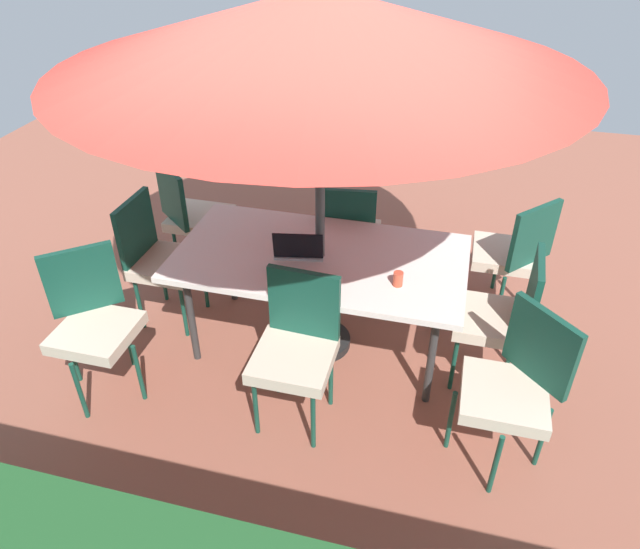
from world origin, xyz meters
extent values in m
cube|color=#935442|center=(0.00, 0.00, -0.01)|extent=(10.00, 10.00, 0.02)
cube|color=silver|center=(0.00, 0.00, 0.75)|extent=(1.91, 1.02, 0.04)
cylinder|color=#333333|center=(-0.81, -0.36, 0.36)|extent=(0.05, 0.05, 0.73)
cylinder|color=#333333|center=(0.81, -0.36, 0.36)|extent=(0.05, 0.05, 0.73)
cylinder|color=#333333|center=(-0.81, 0.36, 0.36)|extent=(0.05, 0.05, 0.73)
cylinder|color=#333333|center=(0.81, 0.36, 0.36)|extent=(0.05, 0.05, 0.73)
cylinder|color=#4C4C4C|center=(0.00, 0.00, 1.16)|extent=(0.06, 0.06, 2.33)
cone|color=red|center=(0.00, 0.00, 2.18)|extent=(2.91, 2.91, 0.41)
cylinder|color=black|center=(0.00, 0.00, 0.03)|extent=(0.44, 0.44, 0.06)
cube|color=beige|center=(-0.02, 0.72, 0.49)|extent=(0.46, 0.46, 0.08)
cube|color=#144738|center=(-0.03, 0.51, 0.76)|extent=(0.44, 0.06, 0.45)
cylinder|color=#144738|center=(0.17, 0.89, 0.23)|extent=(0.03, 0.03, 0.45)
cylinder|color=#144738|center=(-0.19, 0.91, 0.23)|extent=(0.03, 0.03, 0.45)
cylinder|color=#144738|center=(0.15, 0.53, 0.23)|extent=(0.03, 0.03, 0.45)
cylinder|color=#144738|center=(-0.21, 0.55, 0.23)|extent=(0.03, 0.03, 0.45)
cube|color=beige|center=(1.16, -0.03, 0.49)|extent=(0.46, 0.46, 0.08)
cube|color=#144738|center=(1.37, -0.03, 0.76)|extent=(0.05, 0.44, 0.45)
cylinder|color=#144738|center=(0.98, 0.15, 0.23)|extent=(0.03, 0.03, 0.45)
cylinder|color=#144738|center=(0.97, -0.21, 0.23)|extent=(0.03, 0.03, 0.45)
cylinder|color=#144738|center=(1.34, 0.15, 0.23)|extent=(0.03, 0.03, 0.45)
cylinder|color=#144738|center=(1.33, -0.21, 0.23)|extent=(0.03, 0.03, 0.45)
cube|color=beige|center=(-1.14, 0.05, 0.49)|extent=(0.46, 0.46, 0.08)
cube|color=#144738|center=(-1.35, 0.06, 0.76)|extent=(0.06, 0.44, 0.45)
cylinder|color=#144738|center=(-0.97, -0.14, 0.23)|extent=(0.03, 0.03, 0.45)
cylinder|color=#144738|center=(-0.95, 0.22, 0.23)|extent=(0.03, 0.03, 0.45)
cylinder|color=#144738|center=(-1.33, -0.12, 0.23)|extent=(0.03, 0.03, 0.45)
cylinder|color=#144738|center=(-1.31, 0.23, 0.23)|extent=(0.03, 0.03, 0.45)
cube|color=beige|center=(1.21, -0.72, 0.49)|extent=(0.46, 0.46, 0.08)
cube|color=#144738|center=(1.34, -0.56, 0.76)|extent=(0.36, 0.31, 0.45)
cylinder|color=#144738|center=(0.95, -0.74, 0.23)|extent=(0.03, 0.03, 0.45)
cylinder|color=#144738|center=(1.23, -0.97, 0.23)|extent=(0.03, 0.03, 0.45)
cylinder|color=#144738|center=(1.18, -0.47, 0.23)|extent=(0.03, 0.03, 0.45)
cylinder|color=#144738|center=(1.46, -0.69, 0.23)|extent=(0.03, 0.03, 0.45)
cube|color=beige|center=(-1.22, 0.71, 0.49)|extent=(0.46, 0.46, 0.08)
cube|color=#144738|center=(-1.37, 0.56, 0.76)|extent=(0.34, 0.34, 0.45)
cylinder|color=#144738|center=(-0.96, 0.71, 0.23)|extent=(0.03, 0.03, 0.45)
cylinder|color=#144738|center=(-1.22, 0.96, 0.23)|extent=(0.03, 0.03, 0.45)
cylinder|color=#144738|center=(-1.22, 0.45, 0.23)|extent=(0.03, 0.03, 0.45)
cylinder|color=#144738|center=(-1.47, 0.71, 0.23)|extent=(0.03, 0.03, 0.45)
cube|color=beige|center=(-0.02, -0.77, 0.49)|extent=(0.46, 0.46, 0.08)
cube|color=#144738|center=(-0.05, -0.56, 0.76)|extent=(0.44, 0.10, 0.45)
cylinder|color=#144738|center=(-0.18, -0.97, 0.23)|extent=(0.03, 0.03, 0.45)
cylinder|color=#144738|center=(0.18, -0.92, 0.23)|extent=(0.03, 0.03, 0.45)
cylinder|color=#144738|center=(-0.23, -0.61, 0.23)|extent=(0.03, 0.03, 0.45)
cylinder|color=#144738|center=(0.13, -0.56, 0.23)|extent=(0.03, 0.03, 0.45)
cube|color=beige|center=(1.23, 0.79, 0.49)|extent=(0.46, 0.46, 0.08)
cube|color=#144738|center=(1.37, 0.63, 0.76)|extent=(0.36, 0.31, 0.45)
cylinder|color=#144738|center=(1.25, 1.04, 0.23)|extent=(0.03, 0.03, 0.45)
cylinder|color=#144738|center=(0.98, 0.81, 0.23)|extent=(0.03, 0.03, 0.45)
cylinder|color=#144738|center=(1.49, 0.77, 0.23)|extent=(0.03, 0.03, 0.45)
cylinder|color=#144738|center=(1.21, 0.53, 0.23)|extent=(0.03, 0.03, 0.45)
cube|color=beige|center=(-1.22, -0.78, 0.49)|extent=(0.46, 0.46, 0.08)
cube|color=#144738|center=(-1.38, -0.64, 0.76)|extent=(0.32, 0.35, 0.45)
cylinder|color=#144738|center=(-1.21, -1.03, 0.23)|extent=(0.03, 0.03, 0.45)
cylinder|color=#144738|center=(-0.97, -0.76, 0.23)|extent=(0.03, 0.03, 0.45)
cylinder|color=#144738|center=(-1.48, -0.79, 0.23)|extent=(0.03, 0.03, 0.45)
cylinder|color=#144738|center=(-1.23, -0.52, 0.23)|extent=(0.03, 0.03, 0.45)
cube|color=#B7B7BC|center=(0.14, -0.01, 0.77)|extent=(0.36, 0.28, 0.02)
cube|color=black|center=(0.12, 0.10, 0.88)|extent=(0.32, 0.11, 0.20)
cylinder|color=#CC4C33|center=(-0.54, 0.21, 0.81)|extent=(0.06, 0.06, 0.09)
camera|label=1|loc=(-0.81, 3.14, 2.85)|focal=32.95mm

